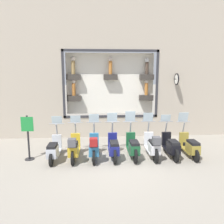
{
  "coord_description": "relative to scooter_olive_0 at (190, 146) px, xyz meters",
  "views": [
    {
      "loc": [
        -7.64,
        0.69,
        3.25
      ],
      "look_at": [
        1.87,
        0.05,
        1.58
      ],
      "focal_mm": 35.0,
      "sensor_mm": 36.0,
      "label": 1
    }
  ],
  "objects": [
    {
      "name": "shop_sign_post",
      "position": [
        0.1,
        6.28,
        0.51
      ],
      "size": [
        0.36,
        0.45,
        1.72
      ],
      "color": "#232326",
      "rests_on": "ground_plane"
    },
    {
      "name": "scooter_black_1",
      "position": [
        0.0,
        0.76,
        0.01
      ],
      "size": [
        1.81,
        0.61,
        1.56
      ],
      "color": "black",
      "rests_on": "ground_plane"
    },
    {
      "name": "scooter_olive_0",
      "position": [
        0.0,
        0.0,
        0.0
      ],
      "size": [
        1.8,
        0.61,
        1.64
      ],
      "color": "black",
      "rests_on": "ground_plane"
    },
    {
      "name": "scooter_navy_4",
      "position": [
        0.01,
        3.04,
        0.02
      ],
      "size": [
        1.81,
        0.61,
        1.66
      ],
      "color": "black",
      "rests_on": "ground_plane"
    },
    {
      "name": "scooter_teal_5",
      "position": [
        -0.05,
        3.8,
        0.06
      ],
      "size": [
        1.81,
        0.6,
        1.62
      ],
      "color": "black",
      "rests_on": "ground_plane"
    },
    {
      "name": "scooter_white_2",
      "position": [
        -0.05,
        1.52,
        0.06
      ],
      "size": [
        1.81,
        0.6,
        1.65
      ],
      "color": "black",
      "rests_on": "ground_plane"
    },
    {
      "name": "ground_plane",
      "position": [
        -0.42,
        2.96,
        -0.43
      ],
      "size": [
        120.0,
        120.0,
        0.0
      ],
      "primitive_type": "plane",
      "color": "gray"
    },
    {
      "name": "scooter_green_3",
      "position": [
        0.01,
        2.28,
        0.03
      ],
      "size": [
        1.81,
        0.6,
        1.72
      ],
      "color": "black",
      "rests_on": "ground_plane"
    },
    {
      "name": "building_facade",
      "position": [
        3.18,
        2.96,
        3.6
      ],
      "size": [
        1.22,
        36.0,
        7.92
      ],
      "color": "#ADA08E",
      "rests_on": "ground_plane"
    },
    {
      "name": "scooter_silver_7",
      "position": [
        -0.0,
        5.31,
        -0.01
      ],
      "size": [
        1.79,
        0.61,
        1.55
      ],
      "color": "black",
      "rests_on": "ground_plane"
    },
    {
      "name": "scooter_yellow_6",
      "position": [
        -0.06,
        4.56,
        0.06
      ],
      "size": [
        1.81,
        0.6,
        1.56
      ],
      "color": "black",
      "rests_on": "ground_plane"
    }
  ]
}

